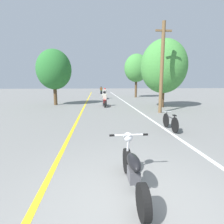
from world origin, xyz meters
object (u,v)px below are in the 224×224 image
roadside_tree_left (54,70)px  motorcycle_rider_mid (105,95)px  utility_pole (162,67)px  motorcycle_foreground (133,169)px  motorcycle_rider_far (101,91)px  bicycle_parked (170,122)px  roadside_tree_right_near (164,66)px  motorcycle_rider_lead (105,100)px  roadside_tree_right_far (136,68)px

roadside_tree_left → motorcycle_rider_mid: size_ratio=2.48×
utility_pole → motorcycle_foreground: size_ratio=2.99×
motorcycle_rider_mid → motorcycle_rider_far: 10.22m
roadside_tree_left → bicycle_parked: (7.15, -9.55, -2.91)m
roadside_tree_left → roadside_tree_right_near: bearing=-14.0°
motorcycle_rider_far → motorcycle_rider_lead: bearing=-90.6°
roadside_tree_right_far → bicycle_parked: (-2.36, -17.38, -3.72)m
utility_pole → roadside_tree_left: (-8.34, 5.05, 0.15)m
roadside_tree_left → motorcycle_foreground: roadside_tree_left is taller
motorcycle_foreground → motorcycle_rider_mid: (0.40, 19.76, 0.10)m
motorcycle_foreground → motorcycle_rider_far: bearing=89.6°
motorcycle_rider_mid → bicycle_parked: (2.17, -15.56, -0.16)m
roadside_tree_right_far → bicycle_parked: 17.93m
roadside_tree_right_near → motorcycle_rider_far: size_ratio=2.92×
utility_pole → roadside_tree_right_far: 12.97m
roadside_tree_right_near → motorcycle_rider_lead: size_ratio=2.67×
roadside_tree_right_far → roadside_tree_right_near: bearing=-90.0°
roadside_tree_left → bicycle_parked: 12.27m
motorcycle_rider_lead → motorcycle_rider_far: bearing=89.4°
bicycle_parked → motorcycle_rider_far: bearing=95.3°
roadside_tree_left → motorcycle_rider_mid: bearing=50.4°
roadside_tree_right_near → motorcycle_rider_lead: (-4.91, 0.97, -2.90)m
roadside_tree_right_far → motorcycle_foreground: size_ratio=2.97×
roadside_tree_right_far → motorcycle_rider_lead: 11.05m
motorcycle_rider_lead → roadside_tree_right_far: bearing=62.0°
bicycle_parked → roadside_tree_right_far: bearing=82.3°
utility_pole → roadside_tree_right_near: 2.93m
utility_pole → roadside_tree_right_near: (1.16, 2.68, 0.30)m
roadside_tree_left → motorcycle_foreground: (4.57, -13.75, -2.85)m
roadside_tree_left → bicycle_parked: size_ratio=3.14×
motorcycle_foreground → motorcycle_rider_mid: 19.77m
motorcycle_rider_lead → motorcycle_rider_far: motorcycle_rider_far is taller
utility_pole → roadside_tree_left: bearing=148.8°
motorcycle_rider_far → utility_pole: bearing=-80.5°
utility_pole → motorcycle_rider_lead: size_ratio=2.87×
roadside_tree_right_near → motorcycle_rider_mid: (-4.53, 8.39, -2.90)m
motorcycle_rider_mid → motorcycle_rider_far: bearing=91.2°
roadside_tree_left → motorcycle_rider_far: size_ratio=2.64×
utility_pole → motorcycle_foreground: bearing=-113.4°
roadside_tree_right_near → roadside_tree_right_far: size_ratio=0.93×
roadside_tree_right_far → motorcycle_foreground: (-4.93, -21.58, -3.66)m
roadside_tree_left → motorcycle_rider_far: roadside_tree_left is taller
motorcycle_rider_far → roadside_tree_left: bearing=-106.4°
motorcycle_rider_mid → motorcycle_rider_far: (-0.21, 10.22, -0.00)m
roadside_tree_left → utility_pole: bearing=-31.2°
bicycle_parked → roadside_tree_left: bearing=126.8°
roadside_tree_right_near → roadside_tree_left: roadside_tree_right_near is taller
roadside_tree_right_near → motorcycle_rider_lead: roadside_tree_right_near is taller
motorcycle_foreground → roadside_tree_right_near: bearing=66.6°
roadside_tree_right_far → bicycle_parked: size_ratio=3.71×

